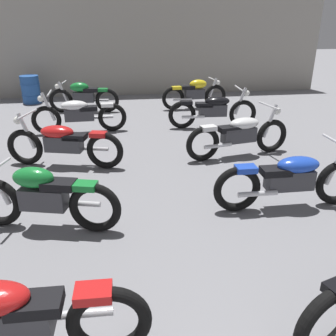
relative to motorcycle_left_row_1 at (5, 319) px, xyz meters
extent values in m
cube|color=#9E998E|center=(1.59, 10.51, 1.35)|extent=(13.22, 0.24, 3.60)
torus|color=black|center=(0.76, -0.03, -0.12)|extent=(0.67, 0.13, 0.67)
cube|color=#38383D|center=(0.01, 0.00, -0.02)|extent=(0.67, 0.26, 0.28)
cube|color=black|center=(0.23, -0.01, 0.12)|extent=(0.41, 0.25, 0.10)
cube|color=red|center=(0.66, -0.02, 0.18)|extent=(0.29, 0.21, 0.08)
cylinder|color=silver|center=(0.52, 0.11, -0.14)|extent=(0.55, 0.09, 0.07)
torus|color=black|center=(0.58, 1.81, -0.12)|extent=(0.68, 0.28, 0.67)
cube|color=#38383D|center=(-0.05, 1.98, -0.02)|extent=(0.61, 0.38, 0.28)
ellipsoid|color=#197F33|center=(-0.15, 2.00, 0.26)|extent=(0.57, 0.40, 0.26)
cube|color=black|center=(0.16, 1.92, 0.18)|extent=(0.45, 0.34, 0.10)
cube|color=#197F33|center=(0.48, 1.84, 0.18)|extent=(0.32, 0.27, 0.08)
cylinder|color=silver|center=(0.37, 2.00, -0.14)|extent=(0.55, 0.21, 0.07)
torus|color=black|center=(-0.78, 4.27, -0.12)|extent=(0.68, 0.29, 0.67)
torus|color=black|center=(0.67, 3.87, -0.12)|extent=(0.68, 0.29, 0.67)
cylinder|color=silver|center=(-0.70, 4.25, 0.19)|extent=(0.28, 0.14, 0.66)
cube|color=#38383D|center=(-0.05, 4.07, -0.02)|extent=(0.70, 0.41, 0.28)
ellipsoid|color=red|center=(-0.15, 4.10, 0.20)|extent=(0.66, 0.47, 0.22)
cube|color=black|center=(0.16, 4.01, 0.12)|extent=(0.45, 0.34, 0.10)
cube|color=red|center=(0.57, 3.90, 0.18)|extent=(0.32, 0.27, 0.08)
cylinder|color=silver|center=(-0.64, 4.24, 0.50)|extent=(0.22, 0.66, 0.04)
sphere|color=white|center=(-0.83, 4.29, 0.38)|extent=(0.14, 0.14, 0.14)
cylinder|color=silver|center=(0.46, 4.06, -0.14)|extent=(0.55, 0.21, 0.07)
torus|color=black|center=(-0.69, 6.11, -0.12)|extent=(0.67, 0.13, 0.67)
torus|color=black|center=(0.81, 6.15, -0.12)|extent=(0.67, 0.13, 0.67)
cylinder|color=silver|center=(-0.61, 6.11, 0.19)|extent=(0.28, 0.08, 0.66)
cube|color=#38383D|center=(0.06, 6.13, -0.02)|extent=(0.67, 0.26, 0.28)
ellipsoid|color=white|center=(-0.04, 6.13, 0.20)|extent=(0.61, 0.34, 0.22)
cube|color=black|center=(0.28, 6.14, 0.12)|extent=(0.41, 0.25, 0.10)
cube|color=white|center=(0.71, 6.15, 0.18)|extent=(0.29, 0.21, 0.08)
cylinder|color=silver|center=(-0.55, 6.11, 0.50)|extent=(0.06, 0.68, 0.04)
sphere|color=white|center=(-0.75, 6.10, 0.38)|extent=(0.14, 0.14, 0.14)
cylinder|color=silver|center=(0.55, 6.28, -0.14)|extent=(0.55, 0.09, 0.07)
torus|color=black|center=(-0.62, 8.18, -0.12)|extent=(0.68, 0.18, 0.67)
torus|color=black|center=(0.67, 8.03, -0.12)|extent=(0.68, 0.18, 0.67)
cylinder|color=silver|center=(-0.54, 8.17, 0.14)|extent=(0.25, 0.10, 0.56)
cube|color=#38383D|center=(0.02, 8.10, -0.02)|extent=(0.60, 0.30, 0.28)
ellipsoid|color=#197F33|center=(-0.08, 8.11, 0.26)|extent=(0.55, 0.34, 0.26)
cube|color=black|center=(0.24, 8.08, 0.18)|extent=(0.42, 0.28, 0.10)
cube|color=#197F33|center=(0.57, 8.04, 0.18)|extent=(0.30, 0.23, 0.08)
cylinder|color=silver|center=(-0.49, 8.16, 0.40)|extent=(0.09, 0.48, 0.04)
sphere|color=white|center=(-0.68, 8.18, 0.28)|extent=(0.14, 0.14, 0.14)
cylinder|color=silver|center=(0.43, 8.19, -0.14)|extent=(0.55, 0.13, 0.07)
torus|color=black|center=(2.44, -0.29, -0.12)|extent=(0.67, 0.30, 0.67)
torus|color=black|center=(2.50, 2.05, -0.12)|extent=(0.67, 0.11, 0.67)
cube|color=#38383D|center=(3.25, 2.05, -0.02)|extent=(0.66, 0.24, 0.28)
ellipsoid|color=blue|center=(3.35, 2.05, 0.20)|extent=(0.60, 0.32, 0.22)
cube|color=black|center=(3.03, 2.05, 0.12)|extent=(0.40, 0.24, 0.10)
cube|color=blue|center=(2.60, 2.05, 0.18)|extent=(0.28, 0.20, 0.08)
cylinder|color=silver|center=(2.75, 1.92, -0.14)|extent=(0.55, 0.07, 0.07)
torus|color=black|center=(3.95, 4.25, -0.12)|extent=(0.68, 0.23, 0.67)
torus|color=black|center=(2.48, 3.97, -0.12)|extent=(0.68, 0.23, 0.67)
cylinder|color=silver|center=(3.87, 4.23, 0.19)|extent=(0.28, 0.12, 0.66)
cube|color=#38383D|center=(3.21, 4.11, -0.02)|extent=(0.69, 0.36, 0.28)
ellipsoid|color=white|center=(3.31, 4.13, 0.20)|extent=(0.65, 0.42, 0.22)
cube|color=black|center=(3.00, 4.07, 0.12)|extent=(0.44, 0.31, 0.10)
cube|color=white|center=(2.57, 3.99, 0.18)|extent=(0.31, 0.25, 0.08)
cylinder|color=silver|center=(3.81, 4.22, 0.50)|extent=(0.16, 0.68, 0.04)
sphere|color=white|center=(4.01, 4.26, 0.38)|extent=(0.14, 0.14, 0.14)
cylinder|color=silver|center=(2.75, 3.89, -0.14)|extent=(0.55, 0.17, 0.07)
torus|color=black|center=(3.98, 6.04, -0.12)|extent=(0.68, 0.15, 0.67)
torus|color=black|center=(2.48, 6.13, -0.12)|extent=(0.68, 0.15, 0.67)
cylinder|color=silver|center=(3.90, 6.04, 0.19)|extent=(0.28, 0.09, 0.66)
cube|color=#38383D|center=(3.23, 6.08, -0.02)|extent=(0.67, 0.28, 0.28)
ellipsoid|color=black|center=(3.33, 6.08, 0.20)|extent=(0.62, 0.35, 0.22)
cube|color=black|center=(3.01, 6.09, 0.12)|extent=(0.41, 0.26, 0.10)
cube|color=black|center=(2.58, 6.12, 0.18)|extent=(0.29, 0.22, 0.08)
cylinder|color=silver|center=(3.84, 6.05, 0.50)|extent=(0.08, 0.68, 0.04)
sphere|color=white|center=(4.04, 6.03, 0.38)|extent=(0.14, 0.14, 0.14)
cylinder|color=silver|center=(2.72, 5.98, -0.14)|extent=(0.55, 0.10, 0.07)
torus|color=black|center=(3.86, 8.16, -0.12)|extent=(0.68, 0.18, 0.67)
torus|color=black|center=(2.57, 8.02, -0.12)|extent=(0.68, 0.18, 0.67)
cylinder|color=silver|center=(3.78, 8.15, 0.14)|extent=(0.25, 0.09, 0.56)
cube|color=#38383D|center=(3.22, 8.09, -0.02)|extent=(0.59, 0.30, 0.28)
ellipsoid|color=yellow|center=(3.32, 8.10, 0.26)|extent=(0.55, 0.33, 0.26)
cube|color=black|center=(3.00, 8.07, 0.18)|extent=(0.42, 0.28, 0.10)
cube|color=yellow|center=(2.67, 8.03, 0.18)|extent=(0.30, 0.23, 0.08)
cylinder|color=silver|center=(3.72, 8.14, 0.40)|extent=(0.09, 0.48, 0.04)
sphere|color=white|center=(3.92, 8.16, 0.28)|extent=(0.14, 0.14, 0.14)
cylinder|color=silver|center=(2.83, 7.92, -0.14)|extent=(0.55, 0.13, 0.07)
cylinder|color=#23519E|center=(-1.71, 9.56, -0.03)|extent=(0.56, 0.56, 0.85)
torus|color=#23519E|center=(-1.71, 9.56, 0.14)|extent=(0.59, 0.59, 0.03)
torus|color=#23519E|center=(-1.71, 9.56, -0.20)|extent=(0.59, 0.59, 0.03)
camera|label=1|loc=(0.91, -2.15, 2.08)|focal=38.00mm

